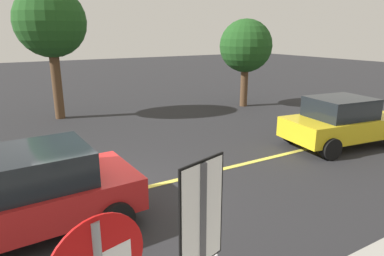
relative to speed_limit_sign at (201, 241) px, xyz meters
name	(u,v)px	position (x,y,z in m)	size (l,w,h in m)	color
ground_plane	(103,198)	(0.38, 4.66, -1.76)	(80.00, 80.00, 0.00)	#262628
lane_marking_centre	(216,171)	(3.38, 4.66, -1.76)	(28.00, 0.16, 0.01)	#E0D14C
speed_limit_sign	(201,241)	(0.00, 0.00, 0.00)	(0.52, 0.17, 2.52)	#4C4C51
car_yellow_behind_van	(342,122)	(8.00, 4.40, -0.97)	(3.98, 2.32, 1.57)	gold
car_red_crossing	(26,193)	(-1.14, 3.98, -0.97)	(4.05, 2.17, 1.56)	red
tree_left_verge	(246,46)	(9.18, 10.78, 1.11)	(2.48, 2.48, 4.14)	#513823
tree_centre_verge	(50,23)	(0.91, 12.76, 2.10)	(2.79, 2.79, 5.31)	#513823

